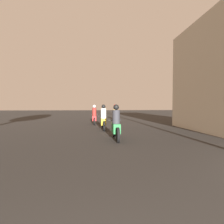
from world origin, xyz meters
TOP-DOWN VIEW (x-y plane):
  - motorcycle_green at (1.01, 7.74)m, footprint 0.60×1.89m
  - motorcycle_yellow at (0.64, 10.97)m, footprint 0.60×1.90m
  - motorcycle_red at (0.07, 14.20)m, footprint 0.60×2.04m
  - motorcycle_silver at (2.19, 18.32)m, footprint 0.60×2.03m

SIDE VIEW (x-z plane):
  - motorcycle_green at x=1.01m, z-range -0.15..1.36m
  - motorcycle_red at x=0.07m, z-range -0.15..1.39m
  - motorcycle_yellow at x=0.64m, z-range -0.14..1.39m
  - motorcycle_silver at x=2.19m, z-range -0.17..1.44m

